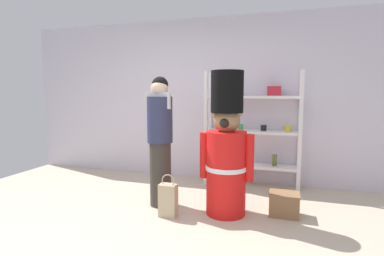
{
  "coord_description": "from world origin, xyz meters",
  "views": [
    {
      "loc": [
        1.3,
        -2.6,
        1.41
      ],
      "look_at": [
        0.23,
        0.8,
        1.0
      ],
      "focal_mm": 28.21,
      "sensor_mm": 36.0,
      "label": 1
    }
  ],
  "objects_px": {
    "teddy_bear_guard": "(226,151)",
    "display_crate": "(284,204)",
    "person_shopper": "(160,139)",
    "shopping_bag": "(168,200)",
    "merchandise_shelf": "(252,128)"
  },
  "relations": [
    {
      "from": "teddy_bear_guard",
      "to": "person_shopper",
      "type": "xyz_separation_m",
      "value": [
        -0.84,
        0.03,
        0.11
      ]
    },
    {
      "from": "teddy_bear_guard",
      "to": "display_crate",
      "type": "xyz_separation_m",
      "value": [
        0.66,
        0.15,
        -0.61
      ]
    },
    {
      "from": "merchandise_shelf",
      "to": "display_crate",
      "type": "bearing_deg",
      "value": -64.85
    },
    {
      "from": "merchandise_shelf",
      "to": "shopping_bag",
      "type": "xyz_separation_m",
      "value": [
        -0.78,
        -1.48,
        -0.69
      ]
    },
    {
      "from": "teddy_bear_guard",
      "to": "display_crate",
      "type": "height_order",
      "value": "teddy_bear_guard"
    },
    {
      "from": "person_shopper",
      "to": "shopping_bag",
      "type": "relative_size",
      "value": 3.25
    },
    {
      "from": "display_crate",
      "to": "merchandise_shelf",
      "type": "bearing_deg",
      "value": 115.15
    },
    {
      "from": "merchandise_shelf",
      "to": "person_shopper",
      "type": "xyz_separation_m",
      "value": [
        -1.0,
        -1.17,
        -0.03
      ]
    },
    {
      "from": "person_shopper",
      "to": "display_crate",
      "type": "bearing_deg",
      "value": 4.58
    },
    {
      "from": "display_crate",
      "to": "person_shopper",
      "type": "bearing_deg",
      "value": -175.42
    },
    {
      "from": "teddy_bear_guard",
      "to": "shopping_bag",
      "type": "relative_size",
      "value": 3.35
    },
    {
      "from": "display_crate",
      "to": "teddy_bear_guard",
      "type": "bearing_deg",
      "value": -167.54
    },
    {
      "from": "teddy_bear_guard",
      "to": "person_shopper",
      "type": "height_order",
      "value": "teddy_bear_guard"
    },
    {
      "from": "merchandise_shelf",
      "to": "person_shopper",
      "type": "relative_size",
      "value": 1.08
    },
    {
      "from": "teddy_bear_guard",
      "to": "shopping_bag",
      "type": "xyz_separation_m",
      "value": [
        -0.61,
        -0.28,
        -0.55
      ]
    }
  ]
}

